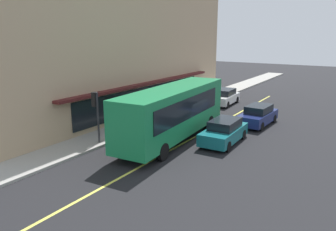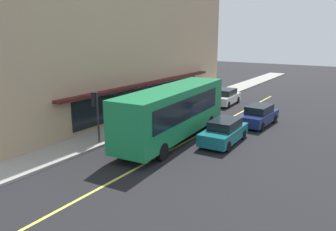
# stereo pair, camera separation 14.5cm
# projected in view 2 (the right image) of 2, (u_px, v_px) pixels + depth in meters

# --- Properties ---
(ground) EXTENTS (120.00, 120.00, 0.00)m
(ground) POSITION_uv_depth(u_px,v_px,m) (195.00, 137.00, 22.51)
(ground) COLOR black
(sidewalk) EXTENTS (80.00, 2.61, 0.15)m
(sidewalk) POSITION_uv_depth(u_px,v_px,m) (136.00, 125.00, 25.22)
(sidewalk) COLOR #9E9B93
(sidewalk) RESTS_ON ground
(lane_centre_stripe) EXTENTS (36.00, 0.16, 0.01)m
(lane_centre_stripe) POSITION_uv_depth(u_px,v_px,m) (195.00, 137.00, 22.51)
(lane_centre_stripe) COLOR #D8D14C
(lane_centre_stripe) RESTS_ON ground
(storefront_building) EXTENTS (27.96, 10.14, 15.13)m
(storefront_building) POSITION_uv_depth(u_px,v_px,m) (104.00, 26.00, 29.35)
(storefront_building) COLOR tan
(storefront_building) RESTS_ON ground
(bus) EXTENTS (11.28, 3.29, 3.50)m
(bus) POSITION_uv_depth(u_px,v_px,m) (174.00, 111.00, 21.42)
(bus) COLOR #197F47
(bus) RESTS_ON ground
(traffic_light) EXTENTS (0.30, 0.52, 3.20)m
(traffic_light) POSITION_uv_depth(u_px,v_px,m) (96.00, 105.00, 20.43)
(traffic_light) COLOR #2D2D33
(traffic_light) RESTS_ON sidewalk
(car_navy) EXTENTS (4.38, 2.02, 1.52)m
(car_navy) POSITION_uv_depth(u_px,v_px,m) (258.00, 115.00, 25.28)
(car_navy) COLOR navy
(car_navy) RESTS_ON ground
(car_white) EXTENTS (4.39, 2.05, 1.52)m
(car_white) POSITION_uv_depth(u_px,v_px,m) (225.00, 97.00, 32.62)
(car_white) COLOR white
(car_white) RESTS_ON ground
(car_teal) EXTENTS (4.35, 1.96, 1.52)m
(car_teal) POSITION_uv_depth(u_px,v_px,m) (224.00, 132.00, 21.09)
(car_teal) COLOR #14666B
(car_teal) RESTS_ON ground
(pedestrian_near_storefront) EXTENTS (0.34, 0.34, 1.74)m
(pedestrian_near_storefront) POSITION_uv_depth(u_px,v_px,m) (139.00, 109.00, 25.39)
(pedestrian_near_storefront) COLOR black
(pedestrian_near_storefront) RESTS_ON sidewalk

